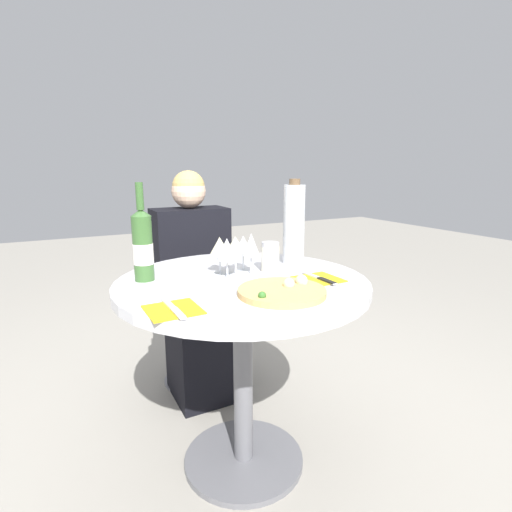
{
  "coord_description": "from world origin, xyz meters",
  "views": [
    {
      "loc": [
        -0.6,
        -1.27,
        1.17
      ],
      "look_at": [
        0.02,
        -0.08,
        0.87
      ],
      "focal_mm": 28.0,
      "sensor_mm": 36.0,
      "label": 1
    }
  ],
  "objects_px": {
    "dining_table": "(243,320)",
    "wine_bottle": "(143,245)",
    "seated_diner": "(197,298)",
    "pizza_large": "(283,291)",
    "tall_carafe": "(294,224)",
    "chair_behind_diner": "(189,304)"
  },
  "relations": [
    {
      "from": "tall_carafe",
      "to": "pizza_large",
      "type": "bearing_deg",
      "value": -126.98
    },
    {
      "from": "dining_table",
      "to": "pizza_large",
      "type": "height_order",
      "value": "pizza_large"
    },
    {
      "from": "wine_bottle",
      "to": "seated_diner",
      "type": "bearing_deg",
      "value": 53.04
    },
    {
      "from": "dining_table",
      "to": "wine_bottle",
      "type": "relative_size",
      "value": 2.63
    },
    {
      "from": "dining_table",
      "to": "seated_diner",
      "type": "xyz_separation_m",
      "value": [
        0.04,
        0.62,
        -0.11
      ]
    },
    {
      "from": "pizza_large",
      "to": "tall_carafe",
      "type": "height_order",
      "value": "tall_carafe"
    },
    {
      "from": "dining_table",
      "to": "wine_bottle",
      "type": "xyz_separation_m",
      "value": [
        -0.32,
        0.15,
        0.29
      ]
    },
    {
      "from": "seated_diner",
      "to": "tall_carafe",
      "type": "distance_m",
      "value": 0.71
    },
    {
      "from": "chair_behind_diner",
      "to": "seated_diner",
      "type": "bearing_deg",
      "value": 90.0
    },
    {
      "from": "seated_diner",
      "to": "wine_bottle",
      "type": "relative_size",
      "value": 3.3
    },
    {
      "from": "seated_diner",
      "to": "pizza_large",
      "type": "height_order",
      "value": "seated_diner"
    },
    {
      "from": "seated_diner",
      "to": "tall_carafe",
      "type": "height_order",
      "value": "seated_diner"
    },
    {
      "from": "dining_table",
      "to": "seated_diner",
      "type": "bearing_deg",
      "value": 86.77
    },
    {
      "from": "chair_behind_diner",
      "to": "tall_carafe",
      "type": "height_order",
      "value": "tall_carafe"
    },
    {
      "from": "seated_diner",
      "to": "wine_bottle",
      "type": "xyz_separation_m",
      "value": [
        -0.35,
        -0.47,
        0.39
      ]
    },
    {
      "from": "wine_bottle",
      "to": "tall_carafe",
      "type": "distance_m",
      "value": 0.62
    },
    {
      "from": "chair_behind_diner",
      "to": "tall_carafe",
      "type": "bearing_deg",
      "value": 112.54
    },
    {
      "from": "wine_bottle",
      "to": "dining_table",
      "type": "bearing_deg",
      "value": -25.41
    },
    {
      "from": "chair_behind_diner",
      "to": "wine_bottle",
      "type": "xyz_separation_m",
      "value": [
        -0.35,
        -0.61,
        0.47
      ]
    },
    {
      "from": "dining_table",
      "to": "pizza_large",
      "type": "xyz_separation_m",
      "value": [
        0.04,
        -0.22,
        0.17
      ]
    },
    {
      "from": "pizza_large",
      "to": "tall_carafe",
      "type": "distance_m",
      "value": 0.46
    },
    {
      "from": "chair_behind_diner",
      "to": "pizza_large",
      "type": "xyz_separation_m",
      "value": [
        0.0,
        -0.99,
        0.35
      ]
    }
  ]
}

